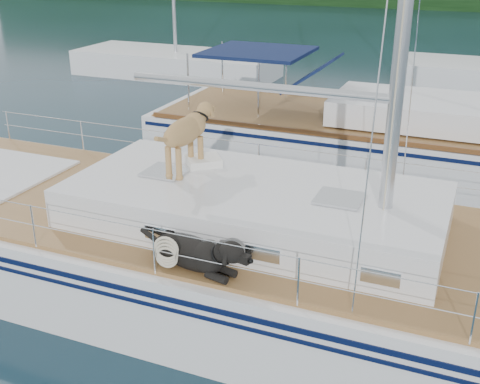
% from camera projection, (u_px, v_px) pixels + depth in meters
% --- Properties ---
extents(ground, '(120.00, 120.00, 0.00)m').
position_uv_depth(ground, '(205.00, 287.00, 9.32)').
color(ground, black).
rests_on(ground, ground).
extents(shore_bank, '(92.00, 1.00, 1.20)m').
position_uv_depth(shore_bank, '(453.00, 0.00, 48.46)').
color(shore_bank, '#595147').
rests_on(shore_bank, ground).
extents(main_sailboat, '(12.00, 3.80, 14.01)m').
position_uv_depth(main_sailboat, '(210.00, 249.00, 9.02)').
color(main_sailboat, white).
rests_on(main_sailboat, ground).
extents(neighbor_sailboat, '(11.00, 3.50, 13.30)m').
position_uv_depth(neighbor_sailboat, '(389.00, 142.00, 14.03)').
color(neighbor_sailboat, white).
rests_on(neighbor_sailboat, ground).
extents(bg_boat_west, '(8.00, 3.00, 11.65)m').
position_uv_depth(bg_boat_west, '(176.00, 64.00, 23.92)').
color(bg_boat_west, white).
rests_on(bg_boat_west, ground).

